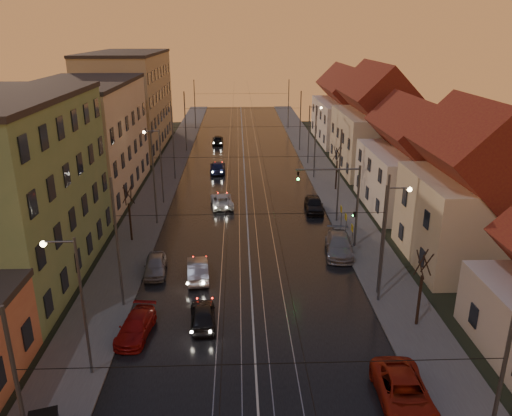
{
  "coord_description": "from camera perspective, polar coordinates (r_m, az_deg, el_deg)",
  "views": [
    {
      "loc": [
        -0.82,
        -20.51,
        17.49
      ],
      "look_at": [
        0.67,
        19.73,
        3.05
      ],
      "focal_mm": 35.0,
      "sensor_mm": 36.0,
      "label": 1
    }
  ],
  "objects": [
    {
      "name": "tram_rail_2",
      "position": [
        63.0,
        -0.6,
        3.65
      ],
      "size": [
        0.06,
        120.0,
        0.03
      ],
      "primitive_type": "cube",
      "color": "gray",
      "rests_on": "road"
    },
    {
      "name": "catenary_pole_l_0",
      "position": [
        20.98,
        -25.07,
        -20.76
      ],
      "size": [
        0.16,
        0.16,
        9.0
      ],
      "primitive_type": "cylinder",
      "color": "#595B60",
      "rests_on": "ground"
    },
    {
      "name": "street_lamp_3",
      "position": [
        68.42,
        6.33,
        8.99
      ],
      "size": [
        1.75,
        0.32,
        8.0
      ],
      "color": "#595B60",
      "rests_on": "ground"
    },
    {
      "name": "house_right_2",
      "position": [
        53.26,
        17.56,
        4.83
      ],
      "size": [
        9.18,
        12.24,
        9.2
      ],
      "color": "silver",
      "rests_on": "ground"
    },
    {
      "name": "street_lamp_0",
      "position": [
        27.1,
        -19.92,
        -9.3
      ],
      "size": [
        1.75,
        0.32,
        8.0
      ],
      "color": "#595B60",
      "rests_on": "ground"
    },
    {
      "name": "parked_right_1",
      "position": [
        41.72,
        9.47,
        -4.2
      ],
      "size": [
        2.79,
        5.52,
        1.54
      ],
      "primitive_type": "imported",
      "rotation": [
        0.0,
        0.0,
        -0.12
      ],
      "color": "gray",
      "rests_on": "ground"
    },
    {
      "name": "driving_car_3",
      "position": [
        64.98,
        -4.4,
        4.69
      ],
      "size": [
        2.11,
        4.9,
        1.4
      ],
      "primitive_type": "imported",
      "rotation": [
        0.0,
        0.0,
        3.17
      ],
      "color": "navy",
      "rests_on": "ground"
    },
    {
      "name": "catenary_pole_r_0",
      "position": [
        21.64,
        25.79,
        -19.49
      ],
      "size": [
        0.16,
        0.16,
        9.0
      ],
      "primitive_type": "cylinder",
      "color": "#595B60",
      "rests_on": "ground"
    },
    {
      "name": "catenary_pole_l_3",
      "position": [
        61.41,
        -9.43,
        7.24
      ],
      "size": [
        0.16,
        0.16,
        9.0
      ],
      "primitive_type": "cylinder",
      "color": "#595B60",
      "rests_on": "ground"
    },
    {
      "name": "catenary_pole_l_1",
      "position": [
        33.17,
        -15.55,
        -4.11
      ],
      "size": [
        0.16,
        0.16,
        9.0
      ],
      "primitive_type": "cylinder",
      "color": "#595B60",
      "rests_on": "ground"
    },
    {
      "name": "catenary_pole_r_4",
      "position": [
        76.22,
        5.08,
        9.83
      ],
      "size": [
        0.16,
        0.16,
        9.0
      ],
      "primitive_type": "cylinder",
      "color": "#595B60",
      "rests_on": "ground"
    },
    {
      "name": "house_right_4",
      "position": [
        84.36,
        10.28,
        10.93
      ],
      "size": [
        9.18,
        16.32,
        10.0
      ],
      "color": "silver",
      "rests_on": "ground"
    },
    {
      "name": "catenary_pole_l_4",
      "position": [
        76.04,
        -8.08,
        9.69
      ],
      "size": [
        0.16,
        0.16,
        9.0
      ],
      "primitive_type": "cylinder",
      "color": "#595B60",
      "rests_on": "ground"
    },
    {
      "name": "parked_left_2",
      "position": [
        31.73,
        -13.58,
        -13.03
      ],
      "size": [
        2.22,
        4.43,
        1.24
      ],
      "primitive_type": "imported",
      "rotation": [
        0.0,
        0.0,
        -0.12
      ],
      "color": "maroon",
      "rests_on": "ground"
    },
    {
      "name": "tram_rail_1",
      "position": [
        62.98,
        -2.0,
        3.64
      ],
      "size": [
        0.06,
        120.0,
        0.03
      ],
      "primitive_type": "cube",
      "color": "gray",
      "rests_on": "road"
    },
    {
      "name": "catenary_pole_r_2",
      "position": [
        47.32,
        9.46,
        3.51
      ],
      "size": [
        0.16,
        0.16,
        9.0
      ],
      "primitive_type": "cylinder",
      "color": "#595B60",
      "rests_on": "ground"
    },
    {
      "name": "sidewalk_left",
      "position": [
        63.64,
        -10.35,
        3.51
      ],
      "size": [
        4.0,
        120.0,
        0.15
      ],
      "primitive_type": "cube",
      "color": "#4C4C4C",
      "rests_on": "ground"
    },
    {
      "name": "road",
      "position": [
        62.99,
        -1.3,
        3.61
      ],
      "size": [
        16.0,
        120.0,
        0.04
      ],
      "primitive_type": "cube",
      "color": "black",
      "rests_on": "ground"
    },
    {
      "name": "driving_car_1",
      "position": [
        37.52,
        -6.69,
        -6.98
      ],
      "size": [
        1.94,
        4.46,
        1.43
      ],
      "primitive_type": "imported",
      "rotation": [
        0.0,
        0.0,
        3.24
      ],
      "color": "gray",
      "rests_on": "ground"
    },
    {
      "name": "tram_rail_0",
      "position": [
        62.99,
        -3.3,
        3.62
      ],
      "size": [
        0.06,
        120.0,
        0.03
      ],
      "primitive_type": "cube",
      "color": "gray",
      "rests_on": "road"
    },
    {
      "name": "traffic_light_mast",
      "position": [
        41.56,
        10.23,
        1.32
      ],
      "size": [
        5.3,
        0.32,
        7.2
      ],
      "color": "#595B60",
      "rests_on": "ground"
    },
    {
      "name": "ground",
      "position": [
        26.97,
        0.14,
        -20.71
      ],
      "size": [
        160.0,
        160.0,
        0.0
      ],
      "primitive_type": "plane",
      "color": "black",
      "rests_on": "ground"
    },
    {
      "name": "driving_car_4",
      "position": [
        81.33,
        -4.4,
        7.78
      ],
      "size": [
        1.86,
        4.41,
        1.49
      ],
      "primitive_type": "imported",
      "rotation": [
        0.0,
        0.0,
        3.16
      ],
      "color": "black",
      "rests_on": "ground"
    },
    {
      "name": "house_right_1",
      "position": [
        41.52,
        23.41,
        1.19
      ],
      "size": [
        8.67,
        10.2,
        10.8
      ],
      "color": "#C4BA97",
      "rests_on": "ground"
    },
    {
      "name": "street_lamp_2",
      "position": [
        52.72,
        -11.15,
        5.51
      ],
      "size": [
        1.75,
        0.32,
        8.0
      ],
      "color": "#595B60",
      "rests_on": "ground"
    },
    {
      "name": "house_right_3",
      "position": [
        66.99,
        13.51,
        9.14
      ],
      "size": [
        9.18,
        14.28,
        11.5
      ],
      "color": "#C4BA97",
      "rests_on": "ground"
    },
    {
      "name": "parked_right_2",
      "position": [
        51.05,
        6.63,
        0.44
      ],
      "size": [
        1.98,
        4.48,
        1.5
      ],
      "primitive_type": "imported",
      "rotation": [
        0.0,
        0.0,
        -0.05
      ],
      "color": "black",
      "rests_on": "ground"
    },
    {
      "name": "catenary_pole_r_5",
      "position": [
        93.9,
        3.73,
        11.73
      ],
      "size": [
        0.16,
        0.16,
        9.0
      ],
      "primitive_type": "cylinder",
      "color": "#595B60",
      "rests_on": "ground"
    },
    {
      "name": "catenary_pole_r_3",
      "position": [
        61.64,
        6.77,
        7.42
      ],
      "size": [
        0.16,
        0.16,
        9.0
      ],
      "primitive_type": "cylinder",
      "color": "#595B60",
      "rests_on": "ground"
    },
    {
      "name": "parked_right_0",
      "position": [
        26.98,
        16.56,
        -19.64
      ],
      "size": [
        2.65,
        5.39,
        1.47
      ],
      "primitive_type": "imported",
      "rotation": [
        0.0,
        0.0,
        -0.04
      ],
      "color": "#A02010",
      "rests_on": "ground"
    },
    {
      "name": "catenary_pole_r_1",
      "position": [
        33.6,
        14.37,
        -3.69
      ],
      "size": [
        0.16,
        0.16,
        9.0
      ],
      "primitive_type": "cylinder",
      "color": "#595B60",
      "rests_on": "ground"
    },
    {
      "name": "tram_rail_3",
      "position": [
        63.05,
        0.71,
        3.67
      ],
      "size": [
        0.06,
        120.0,
        0.03
      ],
      "primitive_type": "cube",
      "color": "gray",
      "rests_on": "road"
    },
    {
      "name": "apartment_left_1",
      "position": [
        39.88,
        -26.76,
        1.56
      ],
      "size": [
        10.0,
        18.0,
        13.0
      ],
      "primitive_type": "cube",
      "color": "#5F8253",
      "rests_on": "ground"
    },
    {
      "name": "apartment_left_3",
      "position": [
        80.95,
        -14.3,
        11.68
      ],
      "size": [
        10.0,
        24.0,
        14.0
      ],
      "primitive_type": "cube",
      "color": "tan",
      "rests_on": "ground"
    },
    {
      "name": "catenary_pole_l_2",
      "position": [
        47.02,
        -11.58,
        3.27
      ],
      "size": [
        0.16,
        0.16,
        9.0
      ],
      "primitive_type": "cylinder",
      "color": "#595B60",
      "rests_on": "ground"
    },
    {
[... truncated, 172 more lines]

